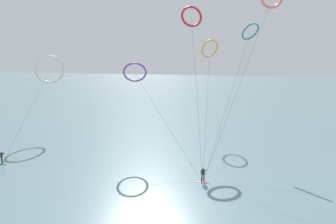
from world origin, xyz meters
TOP-DOWN VIEW (x-y plane):
  - sea_water at (0.00, 104.02)m, footprint 400.00×200.00m
  - surfer_emerald at (-21.96, 20.72)m, footprint 1.40×0.72m
  - surfer_magenta at (3.44, 20.89)m, footprint 1.40×0.73m
  - kite_teal at (8.02, 40.46)m, footprint 6.37×21.37m
  - kite_violet at (-7.69, 31.12)m, footprint 13.09×11.79m
  - kite_amber at (1.25, 45.98)m, footprint 3.99×26.88m
  - kite_ivory at (-25.74, 37.68)m, footprint 5.99×18.95m
  - kite_crimson at (-1.41, 41.74)m, footprint 6.78×22.31m

SIDE VIEW (x-z plane):
  - sea_water at x=0.00m, z-range 0.00..0.08m
  - surfer_emerald at x=-21.96m, z-range -0.03..1.67m
  - surfer_magenta at x=3.44m, z-range -0.03..1.67m
  - kite_ivory at x=-25.74m, z-range 4.33..18.01m
  - kite_violet at x=-7.69m, z-range 4.86..17.57m
  - kite_amber at x=1.25m, z-range 6.55..22.99m
  - kite_teal at x=8.02m, z-range 7.90..26.59m
  - kite_crimson at x=-1.41m, z-range 9.03..30.75m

